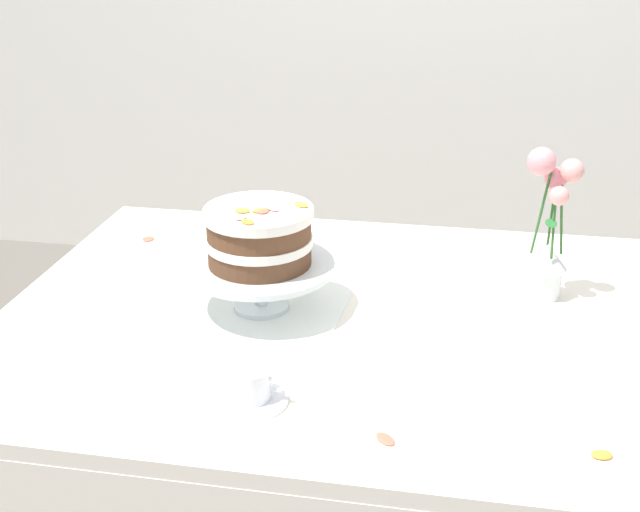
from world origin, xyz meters
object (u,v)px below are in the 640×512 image
at_px(layer_cake, 259,236).
at_px(teacup, 250,388).
at_px(cake_stand, 260,271).
at_px(flower_vase, 549,232).
at_px(dining_table, 357,362).

xyz_separation_m(layer_cake, teacup, (0.06, -0.31, -0.13)).
height_order(cake_stand, flower_vase, flower_vase).
bearing_deg(flower_vase, dining_table, -154.05).
bearing_deg(cake_stand, dining_table, -4.46).
height_order(flower_vase, teacup, flower_vase).
distance_m(layer_cake, flower_vase, 0.57).
xyz_separation_m(flower_vase, teacup, (-0.49, -0.47, -0.12)).
xyz_separation_m(layer_cake, flower_vase, (0.55, 0.16, -0.02)).
height_order(dining_table, teacup, teacup).
bearing_deg(layer_cake, teacup, -79.14).
relative_size(dining_table, flower_vase, 4.49).
relative_size(cake_stand, flower_vase, 0.93).
bearing_deg(layer_cake, dining_table, -4.43).
height_order(layer_cake, teacup, layer_cake).
height_order(dining_table, flower_vase, flower_vase).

